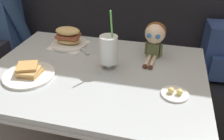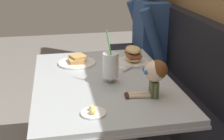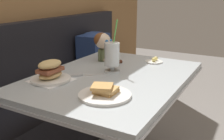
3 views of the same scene
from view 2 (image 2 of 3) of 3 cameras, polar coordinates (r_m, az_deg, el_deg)
The scene contains 9 objects.
booth_bench at distance 2.17m, azimuth 15.36°, elevation -10.61°, with size 2.60×0.48×1.00m.
diner_table at distance 1.88m, azimuth -1.65°, elevation -7.32°, with size 1.11×0.81×0.74m.
toast_plate at distance 2.05m, azimuth -6.59°, elevation 1.55°, with size 0.25×0.25×0.06m.
milkshake_glass at distance 1.71m, azimuth -0.26°, elevation 0.61°, with size 0.10×0.10×0.31m.
sandwich_plate at distance 2.05m, azimuth 3.98°, elevation 2.57°, with size 0.22×0.22×0.12m.
butter_saucer at distance 1.42m, azimuth -3.57°, elevation -7.91°, with size 0.12×0.12×0.04m.
butter_knife at distance 1.91m, azimuth 2.30°, elevation -0.23°, with size 0.18×0.18×0.01m.
seated_doll at distance 1.56m, azimuth 8.01°, elevation -0.60°, with size 0.12×0.22×0.20m.
diner_patron at distance 2.90m, azimuth 6.35°, elevation 7.17°, with size 0.55×0.48×0.81m.
Camera 2 is at (1.63, -0.08, 1.44)m, focal length 48.75 mm.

